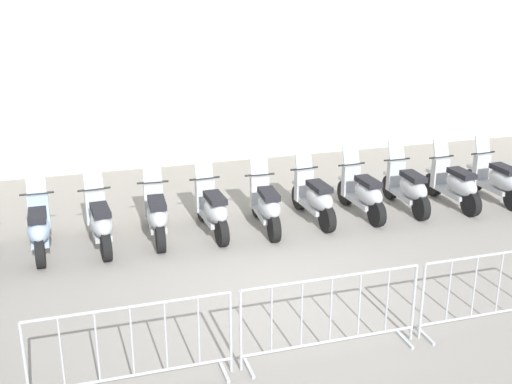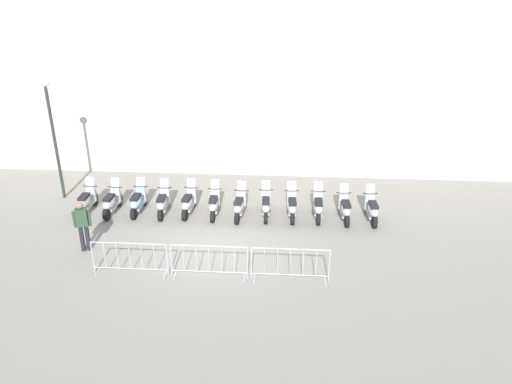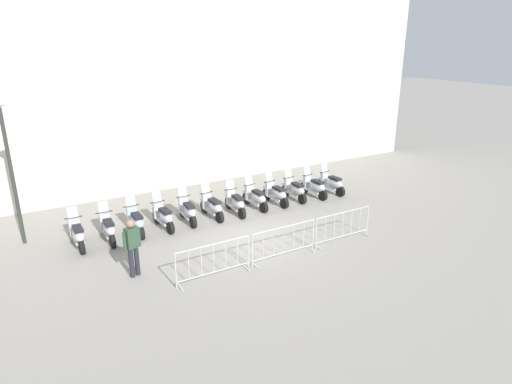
# 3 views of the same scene
# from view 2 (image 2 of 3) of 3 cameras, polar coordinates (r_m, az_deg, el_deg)

# --- Properties ---
(ground_plane) EXTENTS (120.00, 120.00, 0.00)m
(ground_plane) POSITION_cam_2_polar(r_m,az_deg,el_deg) (15.92, -4.59, -6.74)
(ground_plane) COLOR gray
(building_facade) EXTENTS (28.05, 6.47, 12.63)m
(building_facade) POSITION_cam_2_polar(r_m,az_deg,el_deg) (21.68, -1.98, 19.01)
(building_facade) COLOR beige
(building_facade) RESTS_ON ground
(motorcycle_0) EXTENTS (0.63, 1.72, 1.24)m
(motorcycle_0) POSITION_cam_2_polar(r_m,az_deg,el_deg) (19.19, -19.57, -1.10)
(motorcycle_0) COLOR black
(motorcycle_0) RESTS_ON ground
(motorcycle_1) EXTENTS (0.60, 1.72, 1.24)m
(motorcycle_1) POSITION_cam_2_polar(r_m,az_deg,el_deg) (18.82, -16.88, -1.22)
(motorcycle_1) COLOR black
(motorcycle_1) RESTS_ON ground
(motorcycle_2) EXTENTS (0.62, 1.72, 1.24)m
(motorcycle_2) POSITION_cam_2_polar(r_m,az_deg,el_deg) (18.61, -13.95, -1.17)
(motorcycle_2) COLOR black
(motorcycle_2) RESTS_ON ground
(motorcycle_3) EXTENTS (0.69, 1.71, 1.24)m
(motorcycle_3) POSITION_cam_2_polar(r_m,az_deg,el_deg) (18.29, -11.08, -1.34)
(motorcycle_3) COLOR black
(motorcycle_3) RESTS_ON ground
(motorcycle_4) EXTENTS (0.56, 1.73, 1.24)m
(motorcycle_4) POSITION_cam_2_polar(r_m,az_deg,el_deg) (18.14, -8.08, -1.34)
(motorcycle_4) COLOR black
(motorcycle_4) RESTS_ON ground
(motorcycle_5) EXTENTS (0.67, 1.72, 1.24)m
(motorcycle_5) POSITION_cam_2_polar(r_m,az_deg,el_deg) (17.92, -5.04, -1.51)
(motorcycle_5) COLOR black
(motorcycle_5) RESTS_ON ground
(motorcycle_6) EXTENTS (0.56, 1.73, 1.24)m
(motorcycle_6) POSITION_cam_2_polar(r_m,az_deg,el_deg) (17.72, -2.01, -1.72)
(motorcycle_6) COLOR black
(motorcycle_6) RESTS_ON ground
(motorcycle_7) EXTENTS (0.67, 1.71, 1.24)m
(motorcycle_7) POSITION_cam_2_polar(r_m,az_deg,el_deg) (17.76, 1.18, -1.66)
(motorcycle_7) COLOR black
(motorcycle_7) RESTS_ON ground
(motorcycle_8) EXTENTS (0.67, 1.72, 1.24)m
(motorcycle_8) POSITION_cam_2_polar(r_m,az_deg,el_deg) (17.73, 4.32, -1.76)
(motorcycle_8) COLOR black
(motorcycle_8) RESTS_ON ground
(motorcycle_9) EXTENTS (0.61, 1.72, 1.24)m
(motorcycle_9) POSITION_cam_2_polar(r_m,az_deg,el_deg) (17.80, 7.43, -1.80)
(motorcycle_9) COLOR black
(motorcycle_9) RESTS_ON ground
(motorcycle_10) EXTENTS (0.67, 1.71, 1.24)m
(motorcycle_10) POSITION_cam_2_polar(r_m,az_deg,el_deg) (17.80, 10.59, -2.01)
(motorcycle_10) COLOR black
(motorcycle_10) RESTS_ON ground
(motorcycle_11) EXTENTS (0.67, 1.71, 1.24)m
(motorcycle_11) POSITION_cam_2_polar(r_m,az_deg,el_deg) (17.95, 13.67, -2.08)
(motorcycle_11) COLOR black
(motorcycle_11) RESTS_ON ground
(barrier_segment_0) EXTENTS (2.27, 0.75, 1.07)m
(barrier_segment_0) POSITION_cam_2_polar(r_m,az_deg,el_deg) (14.80, -14.84, -7.69)
(barrier_segment_0) COLOR #B2B5B7
(barrier_segment_0) RESTS_ON ground
(barrier_segment_1) EXTENTS (2.27, 0.75, 1.07)m
(barrier_segment_1) POSITION_cam_2_polar(r_m,az_deg,el_deg) (14.24, -5.62, -8.27)
(barrier_segment_1) COLOR #B2B5B7
(barrier_segment_1) RESTS_ON ground
(barrier_segment_2) EXTENTS (2.27, 0.75, 1.07)m
(barrier_segment_2) POSITION_cam_2_polar(r_m,az_deg,el_deg) (14.06, 4.10, -8.64)
(barrier_segment_2) COLOR #B2B5B7
(barrier_segment_2) RESTS_ON ground
(street_lamp) EXTENTS (0.36, 0.36, 4.72)m
(street_lamp) POSITION_cam_2_polar(r_m,az_deg,el_deg) (20.16, -23.11, 7.03)
(street_lamp) COLOR #2D332D
(street_lamp) RESTS_ON ground
(officer_near_row_end) EXTENTS (0.51, 0.35, 1.73)m
(officer_near_row_end) POSITION_cam_2_polar(r_m,az_deg,el_deg) (16.29, -20.00, -3.55)
(officer_near_row_end) COLOR #23232D
(officer_near_row_end) RESTS_ON ground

